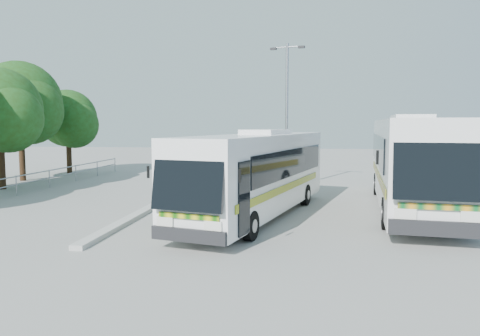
# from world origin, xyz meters

# --- Properties ---
(ground) EXTENTS (100.00, 100.00, 0.00)m
(ground) POSITION_xyz_m (0.00, 0.00, 0.00)
(ground) COLOR gray
(ground) RESTS_ON ground
(kerb_divider) EXTENTS (0.40, 16.00, 0.15)m
(kerb_divider) POSITION_xyz_m (-2.30, 2.00, 0.07)
(kerb_divider) COLOR #B2B2AD
(kerb_divider) RESTS_ON ground
(railing) EXTENTS (0.06, 22.00, 1.00)m
(railing) POSITION_xyz_m (-10.00, 4.00, 0.74)
(railing) COLOR gray
(railing) RESTS_ON ground
(tree_far_c) EXTENTS (4.97, 4.69, 6.49)m
(tree_far_c) POSITION_xyz_m (-12.12, 5.10, 4.26)
(tree_far_c) COLOR #382314
(tree_far_c) RESTS_ON ground
(tree_far_d) EXTENTS (5.62, 5.30, 7.33)m
(tree_far_d) POSITION_xyz_m (-13.31, 8.80, 4.82)
(tree_far_d) COLOR #382314
(tree_far_d) RESTS_ON ground
(tree_far_e) EXTENTS (4.54, 4.28, 5.92)m
(tree_far_e) POSITION_xyz_m (-12.63, 13.30, 3.89)
(tree_far_e) COLOR #382314
(tree_far_e) RESTS_ON ground
(coach_main) EXTENTS (4.90, 11.40, 3.11)m
(coach_main) POSITION_xyz_m (2.21, -0.50, 1.70)
(coach_main) COLOR white
(coach_main) RESTS_ON ground
(coach_adjacent) EXTENTS (4.08, 13.44, 3.67)m
(coach_adjacent) POSITION_xyz_m (8.34, 1.98, 2.01)
(coach_adjacent) COLOR white
(coach_adjacent) RESTS_ON ground
(lamppost) EXTENTS (1.88, 0.65, 7.78)m
(lamppost) POSITION_xyz_m (2.95, 7.54, 4.29)
(lamppost) COLOR #96989F
(lamppost) RESTS_ON ground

